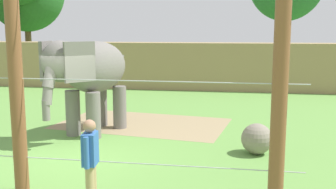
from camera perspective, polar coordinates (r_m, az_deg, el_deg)
name	(u,v)px	position (r m, az deg, el deg)	size (l,w,h in m)	color
ground_plane	(73,157)	(10.48, -13.39, -8.69)	(120.00, 120.00, 0.00)	#609342
dirt_patch	(143,123)	(13.78, -3.62, -4.14)	(5.62, 3.35, 0.01)	#937F5B
embankment_wall	(162,65)	(22.17, -0.82, 4.19)	(36.00, 1.80, 2.51)	#997F56
elephant	(90,72)	(12.34, -11.06, 3.18)	(2.16, 3.79, 2.90)	slate
enrichment_ball	(257,139)	(10.60, 12.56, -6.20)	(0.80, 0.80, 0.80)	gray
cable_fence	(21,93)	(8.09, -20.30, 0.24)	(10.47, 0.27, 3.97)	brown
zookeeper	(91,162)	(7.09, -11.00, -9.42)	(0.26, 0.58, 1.67)	tan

